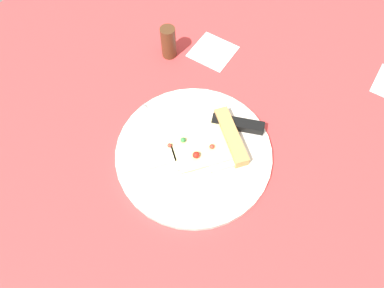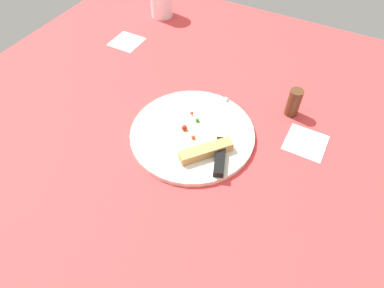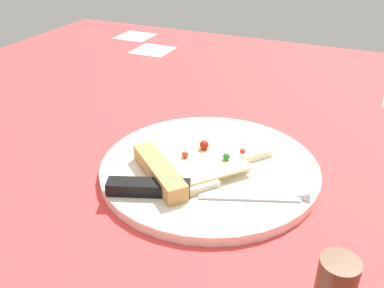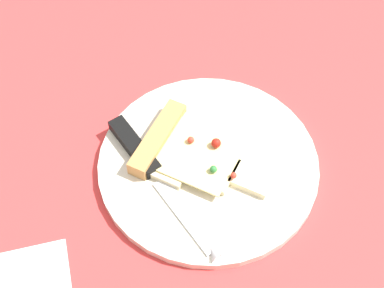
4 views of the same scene
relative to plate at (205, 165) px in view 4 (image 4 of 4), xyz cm
name	(u,v)px [view 4 (image 4 of 4)]	position (x,y,z in cm)	size (l,w,h in cm)	color
ground_plane	(203,156)	(-0.45, -2.81, -2.13)	(133.61, 133.61, 3.00)	#D13838
plate	(205,165)	(0.00, 0.00, 0.00)	(29.14, 29.14, 1.27)	silver
pizza_slice	(188,152)	(1.98, -1.69, 1.42)	(18.33, 17.18, 2.58)	beige
knife	(153,171)	(6.99, 0.06, 1.24)	(10.48, 23.18, 2.45)	silver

